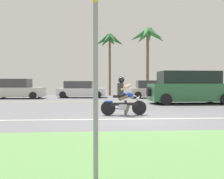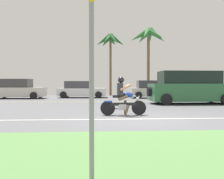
{
  "view_description": "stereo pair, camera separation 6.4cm",
  "coord_description": "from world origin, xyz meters",
  "px_view_note": "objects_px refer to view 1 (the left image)",
  "views": [
    {
      "loc": [
        -1.47,
        -7.91,
        1.21
      ],
      "look_at": [
        -0.7,
        3.45,
        0.93
      ],
      "focal_mm": 38.51,
      "sensor_mm": 36.0,
      "label": 1
    },
    {
      "loc": [
        -1.41,
        -7.92,
        1.21
      ],
      "look_at": [
        -0.7,
        3.45,
        0.93
      ],
      "focal_mm": 38.51,
      "sensor_mm": 36.0,
      "label": 2
    }
  ],
  "objects_px": {
    "motorcyclist": "(123,99)",
    "parked_car_0": "(17,89)",
    "suv_nearby": "(189,88)",
    "parked_car_3": "(205,90)",
    "palm_tree_1": "(148,38)",
    "palm_tree_0": "(110,43)",
    "street_sign": "(96,44)",
    "parked_car_1": "(81,90)",
    "parked_car_2": "(152,90)"
  },
  "relations": [
    {
      "from": "parked_car_0",
      "to": "palm_tree_1",
      "type": "height_order",
      "value": "palm_tree_1"
    },
    {
      "from": "parked_car_0",
      "to": "parked_car_3",
      "type": "height_order",
      "value": "parked_car_0"
    },
    {
      "from": "motorcyclist",
      "to": "suv_nearby",
      "type": "distance_m",
      "value": 6.79
    },
    {
      "from": "parked_car_2",
      "to": "street_sign",
      "type": "distance_m",
      "value": 17.72
    },
    {
      "from": "motorcyclist",
      "to": "parked_car_3",
      "type": "xyz_separation_m",
      "value": [
        8.73,
        11.8,
        0.06
      ]
    },
    {
      "from": "motorcyclist",
      "to": "parked_car_0",
      "type": "xyz_separation_m",
      "value": [
        -7.45,
        10.86,
        0.12
      ]
    },
    {
      "from": "motorcyclist",
      "to": "parked_car_2",
      "type": "distance_m",
      "value": 11.4
    },
    {
      "from": "motorcyclist",
      "to": "street_sign",
      "type": "xyz_separation_m",
      "value": [
        -1.05,
        -6.26,
        1.05
      ]
    },
    {
      "from": "palm_tree_0",
      "to": "palm_tree_1",
      "type": "xyz_separation_m",
      "value": [
        3.92,
        -0.02,
        0.54
      ]
    },
    {
      "from": "parked_car_0",
      "to": "palm_tree_1",
      "type": "relative_size",
      "value": 0.62
    },
    {
      "from": "parked_car_3",
      "to": "palm_tree_0",
      "type": "xyz_separation_m",
      "value": [
        -8.37,
        3.5,
        4.69
      ]
    },
    {
      "from": "suv_nearby",
      "to": "street_sign",
      "type": "bearing_deg",
      "value": -116.53
    },
    {
      "from": "motorcyclist",
      "to": "suv_nearby",
      "type": "height_order",
      "value": "suv_nearby"
    },
    {
      "from": "parked_car_1",
      "to": "suv_nearby",
      "type": "bearing_deg",
      "value": -44.39
    },
    {
      "from": "palm_tree_0",
      "to": "street_sign",
      "type": "xyz_separation_m",
      "value": [
        -1.41,
        -21.55,
        -3.69
      ]
    },
    {
      "from": "motorcyclist",
      "to": "suv_nearby",
      "type": "relative_size",
      "value": 0.35
    },
    {
      "from": "parked_car_2",
      "to": "street_sign",
      "type": "xyz_separation_m",
      "value": [
        -4.72,
        -17.05,
        0.99
      ]
    },
    {
      "from": "suv_nearby",
      "to": "parked_car_0",
      "type": "xyz_separation_m",
      "value": [
        -12.02,
        5.85,
        -0.21
      ]
    },
    {
      "from": "parked_car_0",
      "to": "parked_car_1",
      "type": "relative_size",
      "value": 1.03
    },
    {
      "from": "parked_car_0",
      "to": "parked_car_2",
      "type": "distance_m",
      "value": 11.12
    },
    {
      "from": "palm_tree_0",
      "to": "parked_car_0",
      "type": "bearing_deg",
      "value": -150.39
    },
    {
      "from": "palm_tree_0",
      "to": "street_sign",
      "type": "bearing_deg",
      "value": -93.75
    },
    {
      "from": "parked_car_2",
      "to": "parked_car_3",
      "type": "height_order",
      "value": "parked_car_2"
    },
    {
      "from": "motorcyclist",
      "to": "street_sign",
      "type": "distance_m",
      "value": 6.43
    },
    {
      "from": "motorcyclist",
      "to": "parked_car_3",
      "type": "bearing_deg",
      "value": 53.5
    },
    {
      "from": "motorcyclist",
      "to": "parked_car_2",
      "type": "relative_size",
      "value": 0.46
    },
    {
      "from": "street_sign",
      "to": "parked_car_1",
      "type": "bearing_deg",
      "value": 94.07
    },
    {
      "from": "parked_car_0",
      "to": "parked_car_1",
      "type": "xyz_separation_m",
      "value": [
        5.12,
        0.91,
        -0.07
      ]
    },
    {
      "from": "parked_car_0",
      "to": "suv_nearby",
      "type": "bearing_deg",
      "value": -25.94
    },
    {
      "from": "parked_car_1",
      "to": "palm_tree_0",
      "type": "distance_m",
      "value": 6.46
    },
    {
      "from": "motorcyclist",
      "to": "parked_car_0",
      "type": "height_order",
      "value": "parked_car_0"
    },
    {
      "from": "parked_car_3",
      "to": "palm_tree_0",
      "type": "distance_m",
      "value": 10.21
    },
    {
      "from": "palm_tree_0",
      "to": "street_sign",
      "type": "relative_size",
      "value": 2.27
    },
    {
      "from": "palm_tree_1",
      "to": "parked_car_3",
      "type": "bearing_deg",
      "value": -38.0
    },
    {
      "from": "street_sign",
      "to": "motorcyclist",
      "type": "bearing_deg",
      "value": 80.44
    },
    {
      "from": "suv_nearby",
      "to": "parked_car_1",
      "type": "relative_size",
      "value": 1.2
    },
    {
      "from": "suv_nearby",
      "to": "parked_car_1",
      "type": "xyz_separation_m",
      "value": [
        -6.91,
        6.76,
        -0.28
      ]
    },
    {
      "from": "palm_tree_0",
      "to": "street_sign",
      "type": "height_order",
      "value": "palm_tree_0"
    },
    {
      "from": "motorcyclist",
      "to": "parked_car_3",
      "type": "height_order",
      "value": "motorcyclist"
    },
    {
      "from": "motorcyclist",
      "to": "parked_car_2",
      "type": "height_order",
      "value": "same"
    },
    {
      "from": "parked_car_3",
      "to": "palm_tree_1",
      "type": "height_order",
      "value": "palm_tree_1"
    },
    {
      "from": "parked_car_3",
      "to": "palm_tree_0",
      "type": "bearing_deg",
      "value": 157.32
    },
    {
      "from": "suv_nearby",
      "to": "parked_car_3",
      "type": "bearing_deg",
      "value": 58.51
    },
    {
      "from": "parked_car_3",
      "to": "street_sign",
      "type": "xyz_separation_m",
      "value": [
        -9.78,
        -18.05,
        1.0
      ]
    },
    {
      "from": "motorcyclist",
      "to": "street_sign",
      "type": "relative_size",
      "value": 0.64
    },
    {
      "from": "suv_nearby",
      "to": "street_sign",
      "type": "xyz_separation_m",
      "value": [
        -5.62,
        -11.27,
        0.73
      ]
    },
    {
      "from": "parked_car_0",
      "to": "parked_car_2",
      "type": "height_order",
      "value": "parked_car_0"
    },
    {
      "from": "parked_car_0",
      "to": "street_sign",
      "type": "relative_size",
      "value": 1.56
    },
    {
      "from": "motorcyclist",
      "to": "palm_tree_0",
      "type": "xyz_separation_m",
      "value": [
        0.36,
        15.29,
        4.75
      ]
    },
    {
      "from": "parked_car_2",
      "to": "motorcyclist",
      "type": "bearing_deg",
      "value": -108.78
    }
  ]
}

